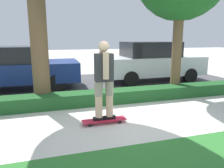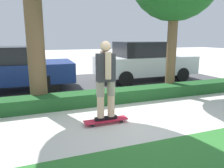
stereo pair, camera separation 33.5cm
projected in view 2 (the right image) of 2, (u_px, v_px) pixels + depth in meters
The scene contains 7 objects.
ground_plane at pixel (130, 122), 4.89m from camera, with size 60.00×60.00×0.00m, color beige.
street_asphalt at pixel (85, 85), 8.73m from camera, with size 12.51×5.00×0.01m.
hedge_row at pixel (107, 97), 6.31m from camera, with size 12.51×0.60×0.36m.
skateboard at pixel (106, 120), 4.79m from camera, with size 0.97×0.24×0.09m.
skater_person at pixel (106, 79), 4.60m from camera, with size 0.50×0.44×1.70m.
parked_car_front at pixel (6, 68), 7.58m from camera, with size 4.50×2.07×1.55m.
parked_car_middle at pixel (145, 61), 9.50m from camera, with size 4.28×1.90×1.68m.
Camera 2 is at (-2.02, -4.16, 1.86)m, focal length 35.00 mm.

